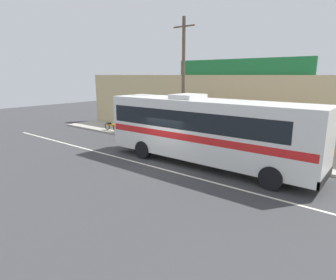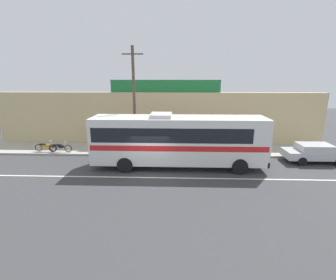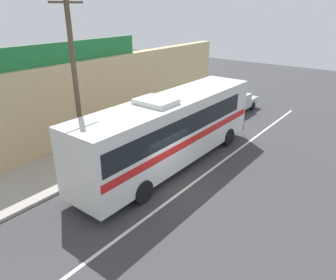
{
  "view_description": "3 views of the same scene",
  "coord_description": "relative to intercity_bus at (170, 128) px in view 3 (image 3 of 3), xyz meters",
  "views": [
    {
      "loc": [
        9.56,
        -11.64,
        4.81
      ],
      "look_at": [
        -0.37,
        0.75,
        1.16
      ],
      "focal_mm": 30.39,
      "sensor_mm": 36.0,
      "label": 1
    },
    {
      "loc": [
        1.71,
        -15.09,
        6.19
      ],
      "look_at": [
        1.12,
        1.35,
        1.91
      ],
      "focal_mm": 26.16,
      "sensor_mm": 36.0,
      "label": 2
    },
    {
      "loc": [
        -9.97,
        -7.73,
        7.68
      ],
      "look_at": [
        2.24,
        1.73,
        1.09
      ],
      "focal_mm": 33.81,
      "sensor_mm": 36.0,
      "label": 3
    }
  ],
  "objects": [
    {
      "name": "ground_plane",
      "position": [
        -1.76,
        -1.2,
        -2.07
      ],
      "size": [
        70.0,
        70.0,
        0.0
      ],
      "primitive_type": "plane",
      "color": "#3A3A3D"
    },
    {
      "name": "road_center_stripe",
      "position": [
        -1.76,
        -2.0,
        -2.06
      ],
      "size": [
        30.0,
        0.14,
        0.01
      ],
      "primitive_type": "cube",
      "color": "silver",
      "rests_on": "ground_plane"
    },
    {
      "name": "parked_car",
      "position": [
        10.22,
        1.39,
        -1.33
      ],
      "size": [
        4.45,
        1.85,
        1.37
      ],
      "color": "#B7BABF",
      "rests_on": "ground_plane"
    },
    {
      "name": "utility_pole",
      "position": [
        -3.35,
        2.69,
        2.34
      ],
      "size": [
        1.6,
        0.22,
        8.26
      ],
      "color": "brown",
      "rests_on": "sidewalk_slab"
    },
    {
      "name": "storefront_facade",
      "position": [
        -1.76,
        6.15,
        0.33
      ],
      "size": [
        30.0,
        0.7,
        4.8
      ],
      "primitive_type": "cube",
      "color": "tan",
      "rests_on": "ground_plane"
    },
    {
      "name": "pedestrian_near_shop",
      "position": [
        -0.6,
        3.73,
        -0.98
      ],
      "size": [
        0.3,
        0.48,
        1.64
      ],
      "color": "black",
      "rests_on": "sidewalk_slab"
    },
    {
      "name": "sidewalk_slab",
      "position": [
        -1.76,
        4.0,
        -2.0
      ],
      "size": [
        30.0,
        3.6,
        0.14
      ],
      "primitive_type": "cube",
      "color": "#A8A399",
      "rests_on": "ground_plane"
    },
    {
      "name": "storefront_billboard",
      "position": [
        -1.1,
        6.15,
        3.28
      ],
      "size": [
        9.89,
        0.12,
        1.1
      ],
      "primitive_type": "cube",
      "color": "#1E7538",
      "rests_on": "storefront_facade"
    },
    {
      "name": "intercity_bus",
      "position": [
        0.0,
        0.0,
        0.0
      ],
      "size": [
        11.77,
        2.65,
        3.78
      ],
      "color": "silver",
      "rests_on": "ground_plane"
    }
  ]
}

